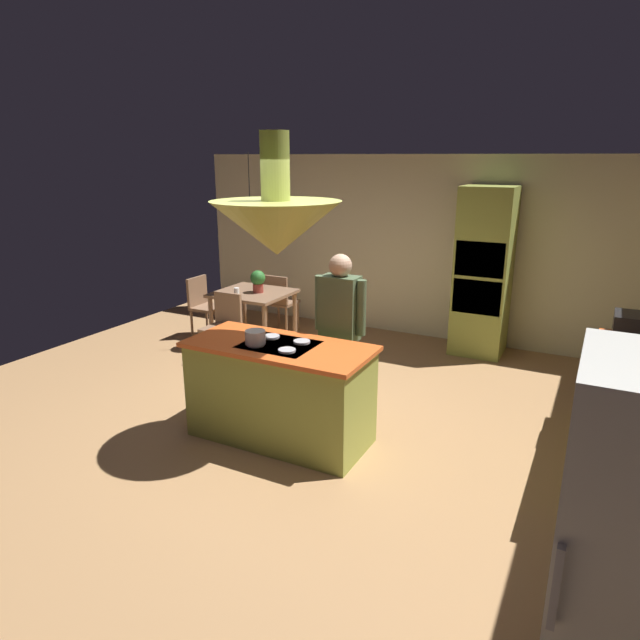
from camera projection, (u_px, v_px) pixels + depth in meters
name	position (u px, v px, depth m)	size (l,w,h in m)	color
ground	(292.00, 428.00, 5.36)	(8.16, 8.16, 0.00)	#AD7F51
wall_back	(412.00, 247.00, 7.94)	(6.80, 0.10, 2.55)	beige
kitchen_island	(280.00, 392.00, 5.06)	(1.68, 0.78, 0.94)	#939E42
counter_run_right	(633.00, 421.00, 4.48)	(0.73, 2.11, 0.92)	#939E42
oven_tower	(483.00, 272.00, 7.16)	(0.66, 0.62, 2.17)	#939E42
dining_table	(253.00, 299.00, 7.55)	(0.97, 0.90, 0.76)	#89654A
person_at_island	(340.00, 326.00, 5.36)	(0.53, 0.22, 1.65)	tan
range_hood	(276.00, 225.00, 4.63)	(1.10, 1.10, 1.00)	#939E42
pendant_light_over_table	(250.00, 209.00, 7.20)	(0.32, 0.32, 0.82)	#E0B266
chair_facing_island	(224.00, 323.00, 7.02)	(0.40, 0.40, 0.87)	#89654A
chair_by_back_wall	(279.00, 299.00, 8.16)	(0.40, 0.40, 0.87)	#89654A
chair_at_corner	(203.00, 303.00, 7.97)	(0.40, 0.40, 0.87)	#89654A
potted_plant_on_table	(258.00, 280.00, 7.44)	(0.20, 0.20, 0.30)	#99382D
cup_on_table	(237.00, 291.00, 7.36)	(0.07, 0.07, 0.09)	white
cooking_pot_on_cooktop	(255.00, 337.00, 4.87)	(0.18, 0.18, 0.12)	#B2B2B7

